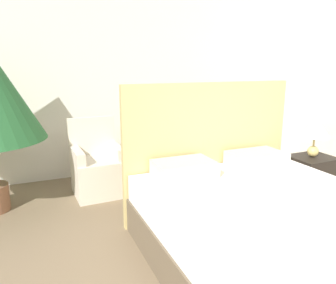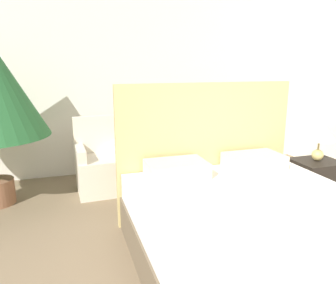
# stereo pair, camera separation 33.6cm
# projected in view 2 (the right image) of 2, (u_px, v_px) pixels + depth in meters

# --- Properties ---
(wall_back) EXTENTS (10.00, 0.06, 2.90)m
(wall_back) POSITION_uv_depth(u_px,v_px,m) (141.00, 70.00, 4.66)
(wall_back) COLOR silver
(wall_back) RESTS_ON ground_plane
(bed) EXTENTS (1.81, 2.00, 1.37)m
(bed) POSITION_uv_depth(u_px,v_px,m) (252.00, 227.00, 2.55)
(bed) COLOR brown
(bed) RESTS_ON ground_plane
(armchair_near_window_left) EXTENTS (0.59, 0.60, 0.91)m
(armchair_near_window_left) POSITION_uv_depth(u_px,v_px,m) (101.00, 169.00, 4.03)
(armchair_near_window_left) COLOR beige
(armchair_near_window_left) RESTS_ON ground_plane
(armchair_near_window_right) EXTENTS (0.58, 0.59, 0.91)m
(armchair_near_window_right) POSITION_uv_depth(u_px,v_px,m) (173.00, 162.00, 4.31)
(armchair_near_window_right) COLOR beige
(armchair_near_window_right) RESTS_ON ground_plane
(nightstand) EXTENTS (0.47, 0.40, 0.54)m
(nightstand) POSITION_uv_depth(u_px,v_px,m) (315.00, 185.00, 3.55)
(nightstand) COLOR black
(nightstand) RESTS_ON ground_plane
(table_lamp) EXTENTS (0.33, 0.33, 0.45)m
(table_lamp) POSITION_uv_depth(u_px,v_px,m) (320.00, 131.00, 3.42)
(table_lamp) COLOR tan
(table_lamp) RESTS_ON nightstand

